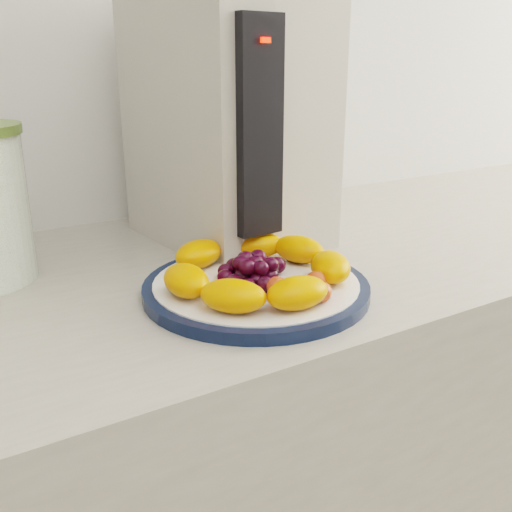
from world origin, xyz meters
TOP-DOWN VIEW (x-y plane):
  - plate_rim at (0.03, 1.07)m, footprint 0.28×0.28m
  - plate_face at (0.03, 1.07)m, footprint 0.26×0.26m
  - appliance_body at (0.11, 1.30)m, footprint 0.24×0.32m
  - appliance_panel at (0.07, 1.14)m, footprint 0.07×0.03m
  - appliance_led at (0.07, 1.13)m, footprint 0.01×0.01m
  - fruit_plate at (0.03, 1.07)m, footprint 0.24×0.24m

SIDE VIEW (x-z plane):
  - plate_rim at x=0.03m, z-range 0.90..0.91m
  - plate_face at x=0.03m, z-range 0.90..0.92m
  - fruit_plate at x=0.03m, z-range 0.92..0.95m
  - appliance_body at x=0.11m, z-range 0.90..1.28m
  - appliance_panel at x=0.07m, z-range 0.95..1.23m
  - appliance_led at x=0.07m, z-range 1.20..1.20m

